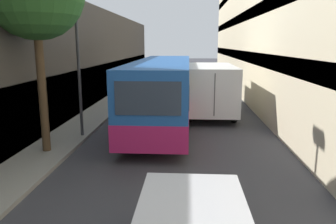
% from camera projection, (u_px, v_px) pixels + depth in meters
% --- Properties ---
extents(ground_plane, '(150.00, 150.00, 0.00)m').
position_uv_depth(ground_plane, '(177.00, 134.00, 14.19)').
color(ground_plane, '#38383D').
extents(sidewalk_left, '(1.76, 60.00, 0.13)m').
position_uv_depth(sidewalk_left, '(75.00, 131.00, 14.45)').
color(sidewalk_left, gray).
rests_on(sidewalk_left, ground_plane).
extents(building_left_shopfront, '(2.40, 60.00, 6.18)m').
position_uv_depth(building_left_shopfront, '(26.00, 68.00, 14.01)').
color(building_left_shopfront, '#423D38').
rests_on(building_left_shopfront, ground_plane).
extents(bus, '(2.53, 12.02, 3.05)m').
position_uv_depth(bus, '(163.00, 90.00, 15.94)').
color(bus, '#1E519E').
rests_on(bus, ground_plane).
extents(box_truck, '(2.44, 7.79, 2.71)m').
position_uv_depth(box_truck, '(210.00, 86.00, 18.44)').
color(box_truck, silver).
rests_on(box_truck, ground_plane).
extents(street_lamp, '(0.36, 0.80, 7.60)m').
position_uv_depth(street_lamp, '(75.00, 4.00, 12.48)').
color(street_lamp, '#38383D').
rests_on(street_lamp, sidewalk_left).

